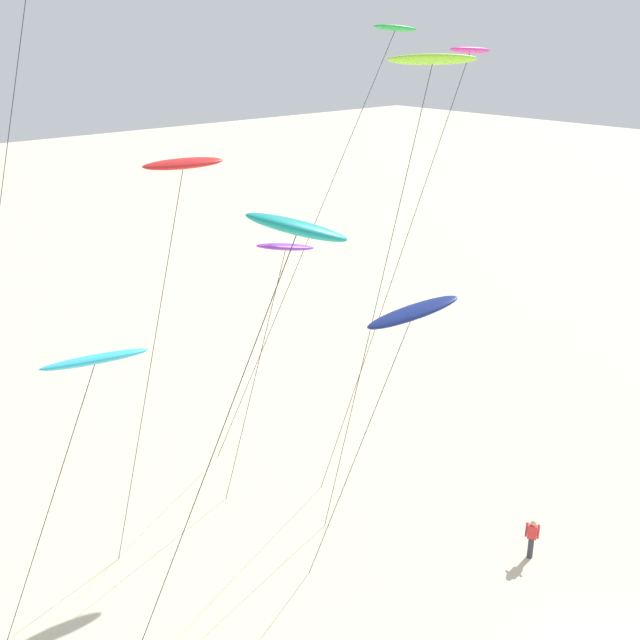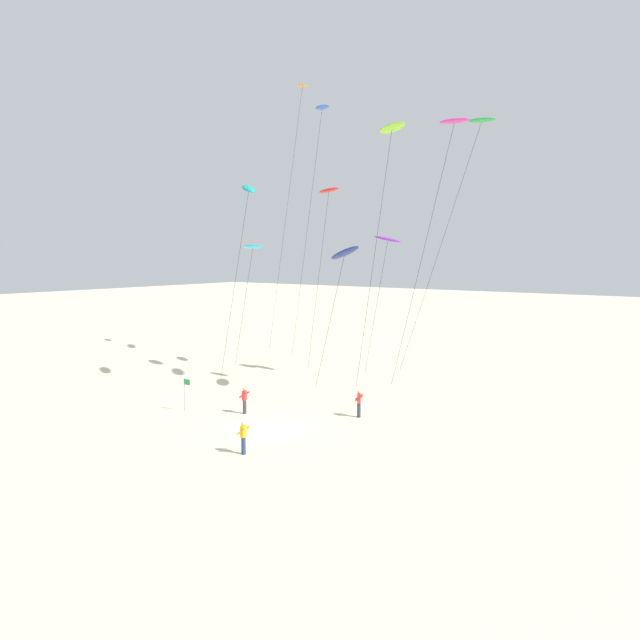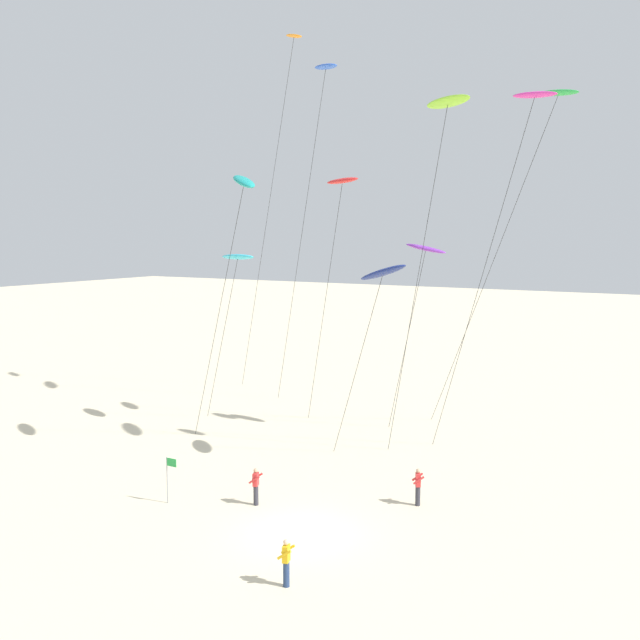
# 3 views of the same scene
# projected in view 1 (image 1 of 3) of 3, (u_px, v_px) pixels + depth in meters

# --- Properties ---
(kite_magenta) EXTENTS (6.74, 2.79, 18.60)m
(kite_magenta) POSITION_uv_depth(u_px,v_px,m) (467.00, 59.00, 30.20)
(kite_magenta) COLOR #D8339E
(kite_magenta) RESTS_ON ground
(kite_teal) EXTENTS (6.81, 3.44, 15.07)m
(kite_teal) POSITION_uv_depth(u_px,v_px,m) (296.00, 231.00, 19.72)
(kite_teal) COLOR teal
(kite_teal) RESTS_ON ground
(kite_red) EXTENTS (4.58, 2.24, 15.24)m
(kite_red) POSITION_uv_depth(u_px,v_px,m) (183.00, 167.00, 25.86)
(kite_red) COLOR red
(kite_red) RESTS_ON ground
(kite_cyan) EXTENTS (5.39, 2.48, 10.81)m
(kite_cyan) POSITION_uv_depth(u_px,v_px,m) (94.00, 361.00, 21.87)
(kite_cyan) COLOR #33BFE0
(kite_cyan) RESTS_ON ground
(kite_green) EXTENTS (9.02, 3.86, 19.42)m
(kite_green) POSITION_uv_depth(u_px,v_px,m) (392.00, 36.00, 32.94)
(kite_green) COLOR green
(kite_green) RESTS_ON ground
(kite_lime) EXTENTS (5.21, 2.75, 18.47)m
(kite_lime) POSITION_uv_depth(u_px,v_px,m) (432.00, 63.00, 26.91)
(kite_lime) COLOR #8CD833
(kite_lime) RESTS_ON ground
(kite_purple) EXTENTS (4.04, 1.68, 11.42)m
(kite_purple) POSITION_uv_depth(u_px,v_px,m) (285.00, 249.00, 30.91)
(kite_purple) COLOR purple
(kite_purple) RESTS_ON ground
(kite_navy) EXTENTS (5.28, 2.70, 10.59)m
(kite_navy) POSITION_uv_depth(u_px,v_px,m) (412.00, 313.00, 26.98)
(kite_navy) COLOR navy
(kite_navy) RESTS_ON ground
(kite_flyer_middle) EXTENTS (0.70, 0.71, 1.67)m
(kite_flyer_middle) POSITION_uv_depth(u_px,v_px,m) (532.00, 538.00, 29.92)
(kite_flyer_middle) COLOR #33333D
(kite_flyer_middle) RESTS_ON ground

